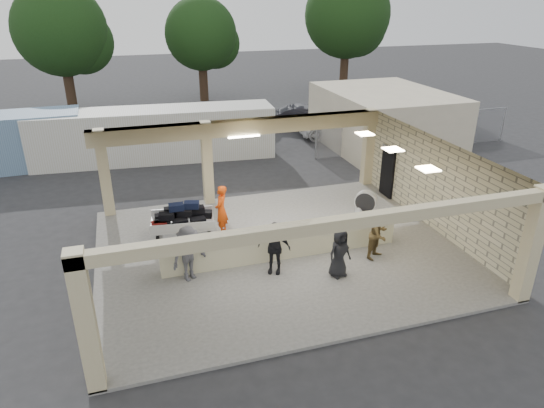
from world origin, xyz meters
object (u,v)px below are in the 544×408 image
object	(u,v)px
car_white_b	(401,117)
car_dark	(305,117)
drum_fan	(366,202)
car_white_a	(341,124)
passenger_c	(189,253)
passenger_d	(339,253)
container_white	(155,134)
baggage_handler	(221,210)
passenger_a	(379,234)
baggage_counter	(282,243)
luggage_cart	(182,219)
passenger_b	(274,247)

from	to	relation	value
car_white_b	car_dark	size ratio (longest dim) A/B	0.96
drum_fan	car_white_a	distance (m)	11.75
passenger_c	passenger_d	xyz separation A→B (m)	(4.43, -1.15, -0.09)
car_white_a	container_white	xyz separation A→B (m)	(-11.24, -1.22, 0.60)
baggage_handler	passenger_a	size ratio (longest dim) A/B	1.10
baggage_counter	passenger_a	distance (m)	3.18
passenger_c	car_white_a	bearing A→B (deg)	23.77
baggage_counter	car_dark	distance (m)	17.27
container_white	luggage_cart	bearing A→B (deg)	-85.14
baggage_counter	luggage_cart	size ratio (longest dim) A/B	3.46
passenger_c	passenger_b	bearing A→B (deg)	-34.86
passenger_a	passenger_c	world-z (taller)	passenger_c
baggage_handler	car_white_a	bearing A→B (deg)	168.11
baggage_handler	passenger_c	xyz separation A→B (m)	(-1.57, -2.75, -0.03)
passenger_d	luggage_cart	bearing A→B (deg)	120.78
baggage_handler	passenger_b	world-z (taller)	baggage_handler
luggage_cart	drum_fan	bearing A→B (deg)	5.03
passenger_b	passenger_a	bearing A→B (deg)	24.49
car_dark	passenger_a	bearing A→B (deg)	-178.00
passenger_d	car_dark	bearing A→B (deg)	56.73
car_white_b	drum_fan	bearing A→B (deg)	157.84
car_dark	luggage_cart	bearing A→B (deg)	158.74
drum_fan	passenger_a	world-z (taller)	passenger_a
passenger_b	passenger_d	bearing A→B (deg)	3.53
passenger_b	container_white	size ratio (longest dim) A/B	0.14
luggage_cart	container_white	distance (m)	9.69
car_dark	car_white_a	bearing A→B (deg)	-137.12
drum_fan	passenger_b	distance (m)	5.70
container_white	drum_fan	bearing A→B (deg)	-49.10
passenger_a	baggage_counter	bearing A→B (deg)	130.45
passenger_a	passenger_b	size ratio (longest dim) A/B	0.97
passenger_a	drum_fan	bearing A→B (deg)	38.09
car_dark	container_white	world-z (taller)	container_white
drum_fan	passenger_c	distance (m)	7.85
passenger_d	car_dark	xyz separation A→B (m)	(5.50, 17.53, -0.19)
passenger_d	car_white_a	distance (m)	16.45
drum_fan	passenger_c	size ratio (longest dim) A/B	0.55
luggage_cart	passenger_c	xyz separation A→B (m)	(-0.16, -2.89, 0.19)
passenger_d	container_white	xyz separation A→B (m)	(-4.34, 13.71, 0.44)
baggage_handler	passenger_a	world-z (taller)	baggage_handler
baggage_counter	passenger_a	world-z (taller)	passenger_a
passenger_b	car_white_a	size ratio (longest dim) A/B	0.34
luggage_cart	car_white_b	size ratio (longest dim) A/B	0.58
passenger_a	container_white	size ratio (longest dim) A/B	0.14
passenger_b	car_white_a	distance (m)	16.63
car_dark	baggage_handler	bearing A→B (deg)	163.13
baggage_counter	car_white_a	distance (m)	15.60
baggage_counter	container_white	xyz separation A→B (m)	(-3.06, 12.06, 0.75)
car_white_b	passenger_d	bearing A→B (deg)	157.61
car_white_b	baggage_counter	bearing A→B (deg)	151.57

